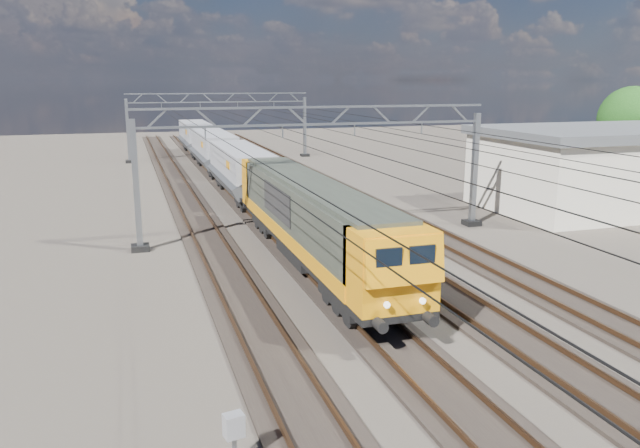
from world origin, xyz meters
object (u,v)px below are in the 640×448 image
object	(u,v)px
hopper_wagon_lead	(241,168)
catenary_gantry_mid	(319,166)
hopper_wagon_third	(196,136)
industrial_shed	(622,167)
hopper_wagon_mid	(214,148)
trackside_cabinet	(234,427)
catenary_gantry_far	(220,123)
tree_far	(636,122)
locomotive	(311,217)

from	to	relation	value
hopper_wagon_lead	catenary_gantry_mid	bearing A→B (deg)	-80.98
hopper_wagon_third	industrial_shed	bearing A→B (deg)	-58.40
hopper_wagon_mid	trackside_cabinet	distance (m)	46.66
hopper_wagon_mid	hopper_wagon_lead	bearing A→B (deg)	-90.00
hopper_wagon_mid	hopper_wagon_third	size ratio (longest dim) A/B	1.00
catenary_gantry_far	hopper_wagon_third	bearing A→B (deg)	111.78
hopper_wagon_lead	hopper_wagon_mid	distance (m)	14.20
hopper_wagon_lead	hopper_wagon_third	bearing A→B (deg)	90.00
catenary_gantry_far	tree_far	distance (m)	40.10
locomotive	hopper_wagon_third	world-z (taller)	locomotive
catenary_gantry_mid	catenary_gantry_far	distance (m)	36.00
catenary_gantry_far	industrial_shed	bearing A→B (deg)	-57.09
catenary_gantry_mid	locomotive	distance (m)	5.69
catenary_gantry_mid	hopper_wagon_third	size ratio (longest dim) A/B	1.53
catenary_gantry_far	locomotive	world-z (taller)	catenary_gantry_far
trackside_cabinet	tree_far	distance (m)	48.39
catenary_gantry_far	industrial_shed	size ratio (longest dim) A/B	1.07
industrial_shed	tree_far	world-z (taller)	tree_far
catenary_gantry_mid	trackside_cabinet	world-z (taller)	catenary_gantry_mid
catenary_gantry_far	tree_far	bearing A→B (deg)	-40.85
catenary_gantry_mid	hopper_wagon_third	world-z (taller)	catenary_gantry_mid
catenary_gantry_mid	hopper_wagon_lead	xyz separation A→B (m)	(-2.00, 12.61, -1.67)
hopper_wagon_mid	tree_far	xyz separation A→B (m)	(32.32, -17.02, 2.86)
hopper_wagon_lead	tree_far	distance (m)	32.57
locomotive	tree_far	distance (m)	35.68
locomotive	industrial_shed	world-z (taller)	industrial_shed
locomotive	hopper_wagon_lead	size ratio (longest dim) A/B	1.62
catenary_gantry_far	catenary_gantry_mid	bearing A→B (deg)	-90.00
industrial_shed	tree_far	size ratio (longest dim) A/B	2.33
catenary_gantry_far	tree_far	xyz separation A→B (m)	(30.32, -26.21, 1.18)
locomotive	industrial_shed	bearing A→B (deg)	16.45
hopper_wagon_lead	locomotive	bearing A→B (deg)	-90.00
catenary_gantry_mid	locomotive	size ratio (longest dim) A/B	0.94
catenary_gantry_mid	locomotive	world-z (taller)	catenary_gantry_mid
hopper_wagon_mid	tree_far	distance (m)	36.64
hopper_wagon_mid	hopper_wagon_third	distance (m)	14.20
catenary_gantry_far	hopper_wagon_mid	distance (m)	9.56
locomotive	hopper_wagon_third	bearing A→B (deg)	90.00
trackside_cabinet	industrial_shed	xyz separation A→B (m)	(30.02, 21.45, 1.74)
locomotive	hopper_wagon_mid	distance (m)	31.90
catenary_gantry_far	hopper_wagon_mid	bearing A→B (deg)	-102.28
locomotive	hopper_wagon_lead	xyz separation A→B (m)	(-0.00, 17.70, -0.09)
catenary_gantry_far	hopper_wagon_lead	bearing A→B (deg)	-94.89
hopper_wagon_mid	industrial_shed	xyz separation A→B (m)	(24.00, -24.81, 0.49)
hopper_wagon_mid	trackside_cabinet	world-z (taller)	hopper_wagon_mid
catenary_gantry_far	industrial_shed	distance (m)	40.51
hopper_wagon_mid	trackside_cabinet	xyz separation A→B (m)	(-6.02, -46.25, -1.25)
hopper_wagon_third	trackside_cabinet	xyz separation A→B (m)	(-6.02, -60.45, -1.25)
hopper_wagon_lead	hopper_wagon_mid	world-z (taller)	same
locomotive	catenary_gantry_mid	bearing A→B (deg)	68.54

